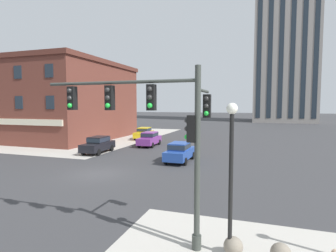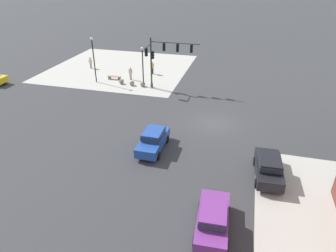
{
  "view_description": "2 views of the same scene",
  "coord_description": "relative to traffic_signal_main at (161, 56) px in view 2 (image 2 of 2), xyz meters",
  "views": [
    {
      "loc": [
        10.79,
        -16.65,
        4.93
      ],
      "look_at": [
        4.24,
        3.02,
        3.33
      ],
      "focal_mm": 29.09,
      "sensor_mm": 36.0,
      "label": 1
    },
    {
      "loc": [
        -2.39,
        26.37,
        13.68
      ],
      "look_at": [
        2.66,
        7.5,
        3.23
      ],
      "focal_mm": 32.19,
      "sensor_mm": 36.0,
      "label": 2
    }
  ],
  "objects": [
    {
      "name": "ground_plane",
      "position": [
        -7.54,
        7.65,
        -4.2
      ],
      "size": [
        320.0,
        320.0,
        0.0
      ],
      "primitive_type": "plane",
      "color": "#38383A"
    },
    {
      "name": "sidewalk_corner_slab",
      "position": [
        8.46,
        -6.85,
        -4.2
      ],
      "size": [
        20.0,
        19.0,
        0.02
      ],
      "primitive_type": "cube",
      "color": "#B7B2A8",
      "rests_on": "ground"
    },
    {
      "name": "traffic_signal_main",
      "position": [
        0.0,
        0.0,
        0.0
      ],
      "size": [
        6.06,
        2.09,
        6.23
      ],
      "color": "#383D38",
      "rests_on": "ground"
    },
    {
      "name": "bollard_sphere_curb_a",
      "position": [
        2.57,
        -0.2,
        -3.89
      ],
      "size": [
        0.63,
        0.63,
        0.63
      ],
      "primitive_type": "sphere",
      "color": "gray",
      "rests_on": "ground"
    },
    {
      "name": "bollard_sphere_curb_b",
      "position": [
        4.01,
        -0.15,
        -3.89
      ],
      "size": [
        0.63,
        0.63,
        0.63
      ],
      "primitive_type": "sphere",
      "color": "gray",
      "rests_on": "ground"
    },
    {
      "name": "bollard_sphere_curb_c",
      "position": [
        5.53,
        -0.34,
        -3.89
      ],
      "size": [
        0.63,
        0.63,
        0.63
      ],
      "primitive_type": "sphere",
      "color": "gray",
      "rests_on": "ground"
    },
    {
      "name": "bench_near_signal",
      "position": [
        7.16,
        -1.76,
        -3.88
      ],
      "size": [
        1.82,
        0.55,
        0.49
      ],
      "color": "tan",
      "rests_on": "ground"
    },
    {
      "name": "pedestrian_near_bench",
      "position": [
        2.87,
        -5.34,
        -3.19
      ],
      "size": [
        0.33,
        0.5,
        1.76
      ],
      "color": "#333333",
      "rests_on": "ground"
    },
    {
      "name": "pedestrian_at_curb",
      "position": [
        4.99,
        -2.28,
        -3.21
      ],
      "size": [
        0.55,
        0.23,
        1.72
      ],
      "color": "gray",
      "rests_on": "ground"
    },
    {
      "name": "pedestrian_walking_east",
      "position": [
        12.61,
        -5.49,
        -3.26
      ],
      "size": [
        0.35,
        0.47,
        1.64
      ],
      "color": "gray",
      "rests_on": "ground"
    },
    {
      "name": "street_lamp_corner_near",
      "position": [
        2.46,
        -0.24,
        -1.03
      ],
      "size": [
        0.36,
        0.36,
        5.0
      ],
      "color": "black",
      "rests_on": "ground"
    },
    {
      "name": "street_lamp_mid_sidewalk",
      "position": [
        9.03,
        -0.16,
        -0.58
      ],
      "size": [
        0.36,
        0.36,
        5.83
      ],
      "color": "black",
      "rests_on": "ground"
    },
    {
      "name": "car_main_southbound_near",
      "position": [
        -12.37,
        15.09,
        -3.28
      ],
      "size": [
        2.06,
        4.48,
        1.68
      ],
      "color": "black",
      "rests_on": "ground"
    },
    {
      "name": "car_main_southbound_far",
      "position": [
        -9.15,
        21.14,
        -3.28
      ],
      "size": [
        2.07,
        4.49,
        1.68
      ],
      "color": "#7A3389",
      "rests_on": "ground"
    },
    {
      "name": "car_cross_eastbound",
      "position": [
        -3.19,
        13.56,
        -3.28
      ],
      "size": [
        1.9,
        4.41,
        1.68
      ],
      "color": "#23479E",
      "rests_on": "ground"
    }
  ]
}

